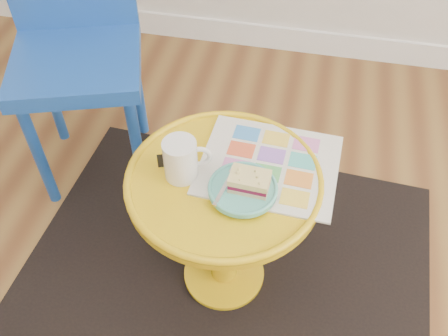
% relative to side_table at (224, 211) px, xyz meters
% --- Properties ---
extents(rug, '(1.36, 1.18, 0.01)m').
position_rel_side_table_xyz_m(rug, '(0.00, 0.00, -0.34)').
color(rug, black).
rests_on(rug, ground).
extents(side_table, '(0.51, 0.51, 0.48)m').
position_rel_side_table_xyz_m(side_table, '(0.00, 0.00, 0.00)').
color(side_table, gold).
rests_on(side_table, ground).
extents(chair, '(0.52, 0.52, 0.93)m').
position_rel_side_table_xyz_m(chair, '(-0.60, 0.47, 0.19)').
color(chair, '#1949A5').
rests_on(chair, ground).
extents(newspaper, '(0.37, 0.32, 0.01)m').
position_rel_side_table_xyz_m(newspaper, '(0.11, 0.07, 0.14)').
color(newspaper, silver).
rests_on(newspaper, side_table).
extents(mug, '(0.12, 0.09, 0.11)m').
position_rel_side_table_xyz_m(mug, '(-0.11, -0.01, 0.20)').
color(mug, white).
rests_on(mug, side_table).
extents(plate, '(0.17, 0.17, 0.02)m').
position_rel_side_table_xyz_m(plate, '(0.06, -0.04, 0.15)').
color(plate, '#55B5A7').
rests_on(plate, newspaper).
extents(cake_slice, '(0.10, 0.07, 0.04)m').
position_rel_side_table_xyz_m(cake_slice, '(0.07, -0.04, 0.18)').
color(cake_slice, '#D3BC8C').
rests_on(cake_slice, plate).
extents(fork, '(0.04, 0.14, 0.00)m').
position_rel_side_table_xyz_m(fork, '(0.02, -0.04, 0.16)').
color(fork, silver).
rests_on(fork, plate).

